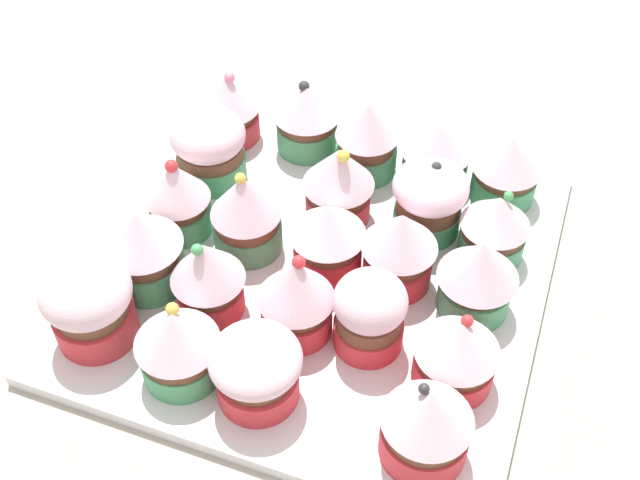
# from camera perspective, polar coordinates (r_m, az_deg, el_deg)

# --- Properties ---
(ground_plane) EXTENTS (1.80, 1.80, 0.03)m
(ground_plane) POSITION_cam_1_polar(r_m,az_deg,el_deg) (0.69, 0.00, -3.21)
(ground_plane) COLOR #B2A899
(baking_tray) EXTENTS (0.36, 0.36, 0.01)m
(baking_tray) POSITION_cam_1_polar(r_m,az_deg,el_deg) (0.67, 0.00, -2.08)
(baking_tray) COLOR silver
(baking_tray) RESTS_ON ground_plane
(cupcake_0) EXTENTS (0.06, 0.06, 0.07)m
(cupcake_0) POSITION_cam_1_polar(r_m,az_deg,el_deg) (0.76, -6.54, 9.40)
(cupcake_0) COLOR #D1333D
(cupcake_0) RESTS_ON baking_tray
(cupcake_1) EXTENTS (0.07, 0.07, 0.07)m
(cupcake_1) POSITION_cam_1_polar(r_m,az_deg,el_deg) (0.72, -7.82, 6.57)
(cupcake_1) COLOR #4C9E6B
(cupcake_1) RESTS_ON baking_tray
(cupcake_2) EXTENTS (0.05, 0.05, 0.08)m
(cupcake_2) POSITION_cam_1_polar(r_m,az_deg,el_deg) (0.68, -10.09, 2.92)
(cupcake_2) COLOR #4C9E6B
(cupcake_2) RESTS_ON baking_tray
(cupcake_3) EXTENTS (0.06, 0.06, 0.08)m
(cupcake_3) POSITION_cam_1_polar(r_m,az_deg,el_deg) (0.64, -12.40, -0.49)
(cupcake_3) COLOR #4C9E6B
(cupcake_3) RESTS_ON baking_tray
(cupcake_4) EXTENTS (0.07, 0.07, 0.07)m
(cupcake_4) POSITION_cam_1_polar(r_m,az_deg,el_deg) (0.62, -15.99, -4.29)
(cupcake_4) COLOR #D1333D
(cupcake_4) RESTS_ON baking_tray
(cupcake_5) EXTENTS (0.06, 0.06, 0.07)m
(cupcake_5) POSITION_cam_1_polar(r_m,az_deg,el_deg) (0.75, -0.94, 8.73)
(cupcake_5) COLOR #4C9E6B
(cupcake_5) RESTS_ON baking_tray
(cupcake_6) EXTENTS (0.06, 0.06, 0.08)m
(cupcake_6) POSITION_cam_1_polar(r_m,az_deg,el_deg) (0.65, -5.19, 2.09)
(cupcake_6) COLOR #4C9E6B
(cupcake_6) RESTS_ON baking_tray
(cupcake_7) EXTENTS (0.06, 0.06, 0.08)m
(cupcake_7) POSITION_cam_1_polar(r_m,az_deg,el_deg) (0.61, -7.96, -2.48)
(cupcake_7) COLOR #D1333D
(cupcake_7) RESTS_ON baking_tray
(cupcake_8) EXTENTS (0.06, 0.06, 0.07)m
(cupcake_8) POSITION_cam_1_polar(r_m,az_deg,el_deg) (0.58, -10.04, -7.19)
(cupcake_8) COLOR #4C9E6B
(cupcake_8) RESTS_ON baking_tray
(cupcake_9) EXTENTS (0.06, 0.06, 0.07)m
(cupcake_9) POSITION_cam_1_polar(r_m,az_deg,el_deg) (0.72, 3.57, 7.15)
(cupcake_9) COLOR #4C9E6B
(cupcake_9) RESTS_ON baking_tray
(cupcake_10) EXTENTS (0.06, 0.06, 0.08)m
(cupcake_10) POSITION_cam_1_polar(r_m,az_deg,el_deg) (0.68, 1.31, 4.14)
(cupcake_10) COLOR #D1333D
(cupcake_10) RESTS_ON baking_tray
(cupcake_11) EXTENTS (0.06, 0.06, 0.07)m
(cupcake_11) POSITION_cam_1_polar(r_m,az_deg,el_deg) (0.63, 0.47, 0.07)
(cupcake_11) COLOR #D1333D
(cupcake_11) RESTS_ON baking_tray
(cupcake_12) EXTENTS (0.06, 0.06, 0.08)m
(cupcake_12) POSITION_cam_1_polar(r_m,az_deg,el_deg) (0.59, -1.71, -3.94)
(cupcake_12) COLOR #D1333D
(cupcake_12) RESTS_ON baking_tray
(cupcake_13) EXTENTS (0.07, 0.07, 0.06)m
(cupcake_13) POSITION_cam_1_polar(r_m,az_deg,el_deg) (0.57, -4.60, -9.04)
(cupcake_13) COLOR #D1333D
(cupcake_13) RESTS_ON baking_tray
(cupcake_14) EXTENTS (0.06, 0.06, 0.07)m
(cupcake_14) POSITION_cam_1_polar(r_m,az_deg,el_deg) (0.72, 8.23, 6.19)
(cupcake_14) COLOR #4C9E6B
(cupcake_14) RESTS_ON baking_tray
(cupcake_15) EXTENTS (0.06, 0.06, 0.07)m
(cupcake_15) POSITION_cam_1_polar(r_m,az_deg,el_deg) (0.67, 7.72, 2.94)
(cupcake_15) COLOR #4C9E6B
(cupcake_15) RESTS_ON baking_tray
(cupcake_16) EXTENTS (0.06, 0.06, 0.08)m
(cupcake_16) POSITION_cam_1_polar(r_m,az_deg,el_deg) (0.63, 5.62, -0.52)
(cupcake_16) COLOR #D1333D
(cupcake_16) RESTS_ON baking_tray
(cupcake_17) EXTENTS (0.05, 0.05, 0.07)m
(cupcake_17) POSITION_cam_1_polar(r_m,az_deg,el_deg) (0.59, 3.52, -5.15)
(cupcake_17) COLOR #D1333D
(cupcake_17) RESTS_ON baking_tray
(cupcake_18) EXTENTS (0.06, 0.06, 0.07)m
(cupcake_18) POSITION_cam_1_polar(r_m,az_deg,el_deg) (0.71, 13.07, 5.04)
(cupcake_18) COLOR #4C9E6B
(cupcake_18) RESTS_ON baking_tray
(cupcake_19) EXTENTS (0.06, 0.06, 0.07)m
(cupcake_19) POSITION_cam_1_polar(r_m,az_deg,el_deg) (0.66, 12.24, 0.96)
(cupcake_19) COLOR #4C9E6B
(cupcake_19) RESTS_ON baking_tray
(cupcake_20) EXTENTS (0.06, 0.06, 0.07)m
(cupcake_20) POSITION_cam_1_polar(r_m,az_deg,el_deg) (0.62, 11.11, -2.39)
(cupcake_20) COLOR #4C9E6B
(cupcake_20) RESTS_ON baking_tray
(cupcake_21) EXTENTS (0.06, 0.06, 0.07)m
(cupcake_21) POSITION_cam_1_polar(r_m,az_deg,el_deg) (0.58, 9.62, -7.79)
(cupcake_21) COLOR #D1333D
(cupcake_21) RESTS_ON baking_tray
(cupcake_22) EXTENTS (0.06, 0.06, 0.07)m
(cupcake_22) POSITION_cam_1_polar(r_m,az_deg,el_deg) (0.54, 7.55, -12.68)
(cupcake_22) COLOR #D1333D
(cupcake_22) RESTS_ON baking_tray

